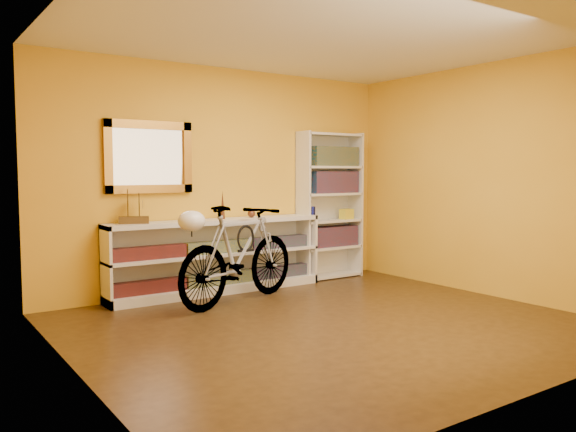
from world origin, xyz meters
TOP-DOWN VIEW (x-y plane):
  - floor at (0.00, 0.00)m, footprint 4.50×4.00m
  - ceiling at (0.00, 0.00)m, footprint 4.50×4.00m
  - back_wall at (0.00, 2.00)m, footprint 4.50×0.01m
  - left_wall at (-2.25, 0.00)m, footprint 0.01×4.00m
  - right_wall at (2.25, 0.00)m, footprint 0.01×4.00m
  - gilt_mirror at (-0.95, 1.97)m, footprint 0.98×0.06m
  - wall_socket at (0.90, 1.99)m, footprint 0.09×0.02m
  - console_unit at (-0.20, 1.81)m, footprint 2.60×0.35m
  - cd_row_lower at (-0.20, 1.79)m, footprint 2.50×0.13m
  - cd_row_upper at (-0.20, 1.79)m, footprint 2.50×0.13m
  - model_ship at (-1.19, 1.81)m, footprint 0.33×0.21m
  - toy_car at (-0.63, 1.81)m, footprint 0.00×0.00m
  - bronze_ornament at (-0.14, 1.81)m, footprint 0.06×0.06m
  - decorative_orb at (0.24, 1.81)m, footprint 0.09×0.09m
  - bookcase at (1.45, 1.84)m, footprint 0.90×0.30m
  - book_row_a at (1.50, 1.84)m, footprint 0.70×0.22m
  - book_row_b at (1.50, 1.84)m, footprint 0.70×0.22m
  - book_row_c at (1.50, 1.84)m, footprint 0.70×0.22m
  - travel_mug at (1.15, 1.82)m, footprint 0.08×0.08m
  - red_tin at (1.25, 1.87)m, footprint 0.17×0.17m
  - yellow_bag at (1.70, 1.80)m, footprint 0.19×0.14m
  - bicycle at (-0.26, 1.24)m, footprint 1.00×1.83m
  - helmet at (-0.90, 1.02)m, footprint 0.27×0.25m
  - u_lock at (-0.16, 1.27)m, footprint 0.21×0.02m

SIDE VIEW (x-z plane):
  - floor at x=0.00m, z-range -0.01..0.00m
  - cd_row_lower at x=-0.20m, z-range 0.10..0.24m
  - wall_socket at x=0.90m, z-range 0.21..0.29m
  - console_unit at x=-0.20m, z-range 0.00..0.85m
  - bicycle at x=-0.26m, z-range 0.00..1.05m
  - cd_row_upper at x=-0.20m, z-range 0.47..0.60m
  - book_row_a at x=1.50m, z-range 0.42..0.68m
  - u_lock at x=-0.16m, z-range 0.58..0.79m
  - yellow_bag at x=1.70m, z-range 0.77..0.90m
  - toy_car at x=-0.63m, z-range 0.85..0.85m
  - travel_mug at x=1.15m, z-range 0.77..0.95m
  - decorative_orb at x=0.24m, z-range 0.85..0.94m
  - helmet at x=-0.90m, z-range 0.82..1.02m
  - bookcase at x=1.45m, z-range 0.00..1.90m
  - bronze_ornament at x=-0.14m, z-range 0.85..1.18m
  - model_ship at x=-1.19m, z-range 0.85..1.21m
  - book_row_b at x=1.50m, z-range 1.11..1.40m
  - back_wall at x=0.00m, z-range 0.00..2.60m
  - left_wall at x=-2.25m, z-range 0.00..2.60m
  - right_wall at x=2.25m, z-range 0.00..2.60m
  - gilt_mirror at x=-0.95m, z-range 1.16..1.94m
  - red_tin at x=1.25m, z-range 1.46..1.64m
  - book_row_c at x=1.50m, z-range 1.46..1.71m
  - ceiling at x=0.00m, z-range 2.60..2.61m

